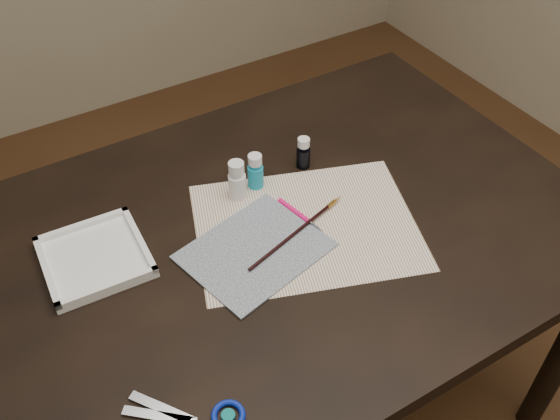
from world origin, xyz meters
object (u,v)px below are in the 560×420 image
paint_bottle_white (237,180)px  paint_bottle_cyan (255,171)px  canvas (255,251)px  palette_tray (95,257)px  paper (306,226)px  paint_bottle_navy (303,153)px

paint_bottle_white → paint_bottle_cyan: bearing=11.8°
canvas → palette_tray: 0.31m
paper → paint_bottle_white: bearing=116.5°
paint_bottle_white → paint_bottle_cyan: 0.05m
paint_bottle_cyan → paint_bottle_navy: 0.13m
paper → paint_bottle_white: 0.18m
paint_bottle_navy → paper: bearing=-120.7°
paint_bottle_cyan → palette_tray: bearing=-175.1°
canvas → paint_bottle_navy: bearing=38.1°
paper → paint_bottle_cyan: bearing=99.0°
canvas → paint_bottle_white: paint_bottle_white is taller
paint_bottle_white → palette_tray: paint_bottle_white is taller
canvas → paint_bottle_white: (0.05, 0.16, 0.04)m
paint_bottle_cyan → paint_bottle_white: bearing=-168.2°
paint_bottle_white → paint_bottle_navy: bearing=5.1°
paper → palette_tray: bearing=161.9°
canvas → paper: bearing=3.5°
paper → paint_bottle_white: size_ratio=4.83×
canvas → paint_bottle_navy: 0.29m
paint_bottle_white → palette_tray: bearing=-176.2°
canvas → palette_tray: palette_tray is taller
canvas → paint_bottle_navy: paint_bottle_navy is taller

